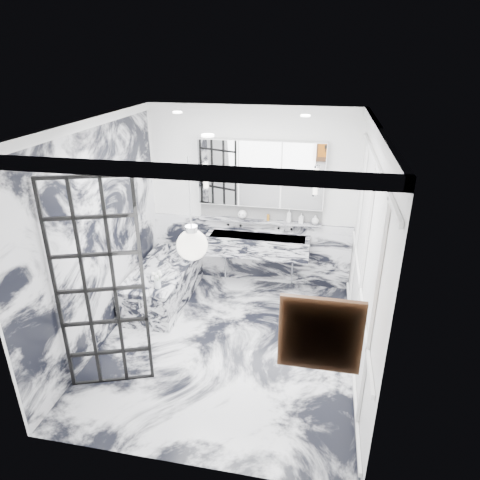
% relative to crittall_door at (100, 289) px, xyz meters
% --- Properties ---
extents(floor, '(3.60, 3.60, 0.00)m').
position_rel_crittall_door_xyz_m(floor, '(1.13, 0.90, -1.21)').
color(floor, silver).
rests_on(floor, ground).
extents(ceiling, '(3.60, 3.60, 0.00)m').
position_rel_crittall_door_xyz_m(ceiling, '(1.13, 0.90, 1.59)').
color(ceiling, white).
rests_on(ceiling, wall_back).
extents(wall_back, '(3.60, 0.00, 3.60)m').
position_rel_crittall_door_xyz_m(wall_back, '(1.13, 2.70, 0.19)').
color(wall_back, white).
rests_on(wall_back, floor).
extents(wall_front, '(3.60, 0.00, 3.60)m').
position_rel_crittall_door_xyz_m(wall_front, '(1.13, -0.90, 0.19)').
color(wall_front, white).
rests_on(wall_front, floor).
extents(wall_left, '(0.00, 3.60, 3.60)m').
position_rel_crittall_door_xyz_m(wall_left, '(-0.47, 0.90, 0.19)').
color(wall_left, white).
rests_on(wall_left, floor).
extents(wall_right, '(0.00, 3.60, 3.60)m').
position_rel_crittall_door_xyz_m(wall_right, '(2.73, 0.90, 0.19)').
color(wall_right, white).
rests_on(wall_right, floor).
extents(marble_clad_back, '(3.18, 0.05, 1.05)m').
position_rel_crittall_door_xyz_m(marble_clad_back, '(1.13, 2.68, -0.68)').
color(marble_clad_back, silver).
rests_on(marble_clad_back, floor).
extents(marble_clad_left, '(0.02, 3.56, 2.68)m').
position_rel_crittall_door_xyz_m(marble_clad_left, '(-0.46, 0.90, 0.13)').
color(marble_clad_left, silver).
rests_on(marble_clad_left, floor).
extents(panel_molding, '(0.03, 3.40, 2.30)m').
position_rel_crittall_door_xyz_m(panel_molding, '(2.71, 0.90, 0.09)').
color(panel_molding, white).
rests_on(panel_molding, floor).
extents(soap_bottle_a, '(0.10, 0.10, 0.21)m').
position_rel_crittall_door_xyz_m(soap_bottle_a, '(1.73, 2.61, -0.02)').
color(soap_bottle_a, '#8C5919').
rests_on(soap_bottle_a, ledge).
extents(soap_bottle_b, '(0.08, 0.08, 0.15)m').
position_rel_crittall_door_xyz_m(soap_bottle_b, '(1.92, 2.61, -0.04)').
color(soap_bottle_b, '#4C4C51').
rests_on(soap_bottle_b, ledge).
extents(soap_bottle_c, '(0.14, 0.14, 0.14)m').
position_rel_crittall_door_xyz_m(soap_bottle_c, '(2.13, 2.61, -0.05)').
color(soap_bottle_c, silver).
rests_on(soap_bottle_c, ledge).
extents(face_pot, '(0.14, 0.14, 0.14)m').
position_rel_crittall_door_xyz_m(face_pot, '(1.00, 2.61, -0.04)').
color(face_pot, white).
rests_on(face_pot, ledge).
extents(amber_bottle, '(0.04, 0.04, 0.10)m').
position_rel_crittall_door_xyz_m(amber_bottle, '(1.41, 2.61, -0.07)').
color(amber_bottle, '#8C5919').
rests_on(amber_bottle, ledge).
extents(flower_vase, '(0.09, 0.09, 0.12)m').
position_rel_crittall_door_xyz_m(flower_vase, '(0.11, 1.22, -0.60)').
color(flower_vase, silver).
rests_on(flower_vase, bathtub).
extents(crittall_door, '(0.84, 0.33, 2.42)m').
position_rel_crittall_door_xyz_m(crittall_door, '(0.00, 0.00, 0.00)').
color(crittall_door, black).
rests_on(crittall_door, floor).
extents(artwork, '(0.51, 0.05, 0.51)m').
position_rel_crittall_door_xyz_m(artwork, '(2.26, -0.86, 0.37)').
color(artwork, orange).
rests_on(artwork, wall_front).
extents(pendant_light, '(0.26, 0.26, 0.26)m').
position_rel_crittall_door_xyz_m(pendant_light, '(1.16, -0.42, 0.80)').
color(pendant_light, white).
rests_on(pendant_light, ceiling).
extents(trough_sink, '(1.60, 0.45, 0.30)m').
position_rel_crittall_door_xyz_m(trough_sink, '(1.28, 2.46, -0.48)').
color(trough_sink, silver).
rests_on(trough_sink, wall_back).
extents(ledge, '(1.90, 0.14, 0.04)m').
position_rel_crittall_door_xyz_m(ledge, '(1.28, 2.62, -0.14)').
color(ledge, silver).
rests_on(ledge, wall_back).
extents(subway_tile, '(1.90, 0.03, 0.23)m').
position_rel_crittall_door_xyz_m(subway_tile, '(1.28, 2.68, -0.00)').
color(subway_tile, white).
rests_on(subway_tile, wall_back).
extents(mirror_cabinet, '(1.90, 0.16, 1.00)m').
position_rel_crittall_door_xyz_m(mirror_cabinet, '(1.28, 2.63, 0.61)').
color(mirror_cabinet, white).
rests_on(mirror_cabinet, wall_back).
extents(sconce_left, '(0.07, 0.07, 0.40)m').
position_rel_crittall_door_xyz_m(sconce_left, '(0.46, 2.53, 0.57)').
color(sconce_left, white).
rests_on(sconce_left, mirror_cabinet).
extents(sconce_right, '(0.07, 0.07, 0.40)m').
position_rel_crittall_door_xyz_m(sconce_right, '(2.10, 2.53, 0.57)').
color(sconce_right, white).
rests_on(sconce_right, mirror_cabinet).
extents(bathtub, '(0.75, 1.65, 0.55)m').
position_rel_crittall_door_xyz_m(bathtub, '(-0.05, 1.80, -0.93)').
color(bathtub, silver).
rests_on(bathtub, floor).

